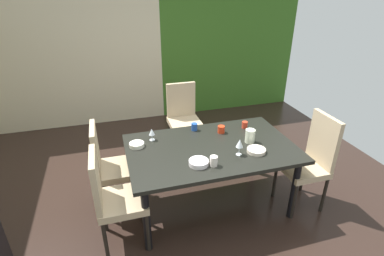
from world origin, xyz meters
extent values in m
cube|color=black|center=(0.00, 0.00, -0.01)|extent=(5.62, 5.47, 0.02)
cube|color=beige|center=(-1.30, 2.69, 1.25)|extent=(3.02, 0.10, 2.50)
cube|color=#35611E|center=(1.51, 2.69, 1.25)|extent=(2.60, 0.10, 2.50)
cube|color=black|center=(0.21, 0.01, 0.73)|extent=(1.74, 1.08, 0.04)
cylinder|color=black|center=(-0.57, 0.45, 0.36)|extent=(0.07, 0.07, 0.71)
cylinder|color=black|center=(0.98, 0.45, 0.36)|extent=(0.07, 0.07, 0.71)
cylinder|color=black|center=(-0.57, -0.43, 0.36)|extent=(0.07, 0.07, 0.71)
cylinder|color=black|center=(0.98, -0.43, 0.36)|extent=(0.07, 0.07, 0.71)
cube|color=tan|center=(-0.76, 0.28, 0.48)|extent=(0.44, 0.44, 0.07)
cube|color=tan|center=(-0.96, 0.28, 0.74)|extent=(0.05, 0.42, 0.53)
cylinder|color=black|center=(-0.57, 0.47, 0.22)|extent=(0.04, 0.04, 0.44)
cylinder|color=black|center=(-0.57, 0.09, 0.22)|extent=(0.04, 0.04, 0.44)
cylinder|color=black|center=(-0.95, 0.47, 0.22)|extent=(0.04, 0.04, 0.44)
cylinder|color=black|center=(-0.95, 0.09, 0.22)|extent=(0.04, 0.04, 0.44)
cube|color=tan|center=(-0.76, -0.27, 0.48)|extent=(0.44, 0.44, 0.07)
cube|color=tan|center=(-0.96, -0.27, 0.74)|extent=(0.05, 0.42, 0.53)
cylinder|color=black|center=(-0.57, -0.08, 0.22)|extent=(0.04, 0.04, 0.44)
cylinder|color=black|center=(-0.57, -0.46, 0.22)|extent=(0.04, 0.04, 0.44)
cylinder|color=black|center=(-0.95, -0.08, 0.22)|extent=(0.04, 0.04, 0.44)
cylinder|color=black|center=(-0.95, -0.46, 0.22)|extent=(0.04, 0.04, 0.44)
cube|color=tan|center=(1.17, -0.27, 0.48)|extent=(0.44, 0.44, 0.07)
cube|color=tan|center=(1.37, -0.27, 0.78)|extent=(0.05, 0.42, 0.60)
cylinder|color=black|center=(0.98, -0.46, 0.22)|extent=(0.04, 0.04, 0.44)
cylinder|color=black|center=(0.98, -0.08, 0.22)|extent=(0.04, 0.04, 0.44)
cylinder|color=black|center=(1.36, -0.46, 0.22)|extent=(0.04, 0.04, 0.44)
cylinder|color=black|center=(1.36, -0.08, 0.22)|extent=(0.04, 0.04, 0.44)
cube|color=tan|center=(0.24, 1.20, 0.48)|extent=(0.44, 0.44, 0.07)
cube|color=tan|center=(0.24, 1.40, 0.75)|extent=(0.42, 0.05, 0.54)
cylinder|color=black|center=(0.43, 1.01, 0.22)|extent=(0.04, 0.04, 0.44)
cylinder|color=black|center=(0.05, 1.01, 0.22)|extent=(0.04, 0.04, 0.44)
cylinder|color=black|center=(0.43, 1.39, 0.22)|extent=(0.04, 0.04, 0.44)
cylinder|color=black|center=(0.05, 1.39, 0.22)|extent=(0.04, 0.04, 0.44)
cylinder|color=silver|center=(0.42, -0.22, 0.76)|extent=(0.06, 0.06, 0.00)
cylinder|color=silver|center=(0.42, -0.22, 0.80)|extent=(0.01, 0.01, 0.08)
cone|color=silver|center=(0.42, -0.22, 0.88)|extent=(0.07, 0.07, 0.08)
cylinder|color=silver|center=(-0.36, 0.33, 0.76)|extent=(0.06, 0.06, 0.00)
cylinder|color=silver|center=(-0.36, 0.33, 0.79)|extent=(0.01, 0.01, 0.06)
cone|color=silver|center=(-0.36, 0.33, 0.85)|extent=(0.06, 0.06, 0.07)
cylinder|color=silver|center=(-0.54, 0.24, 0.77)|extent=(0.16, 0.16, 0.04)
cylinder|color=beige|center=(0.61, -0.22, 0.77)|extent=(0.19, 0.19, 0.04)
cylinder|color=white|center=(-0.02, -0.28, 0.78)|extent=(0.19, 0.19, 0.05)
cylinder|color=red|center=(0.42, 0.29, 0.79)|extent=(0.08, 0.08, 0.08)
cylinder|color=#224CA0|center=(0.15, 0.43, 0.80)|extent=(0.07, 0.07, 0.09)
cylinder|color=red|center=(0.73, 0.32, 0.79)|extent=(0.07, 0.07, 0.08)
cylinder|color=silver|center=(0.11, -0.33, 0.80)|extent=(0.07, 0.07, 0.10)
cylinder|color=silver|center=(0.63, -0.01, 0.83)|extent=(0.10, 0.10, 0.15)
cone|color=silver|center=(0.68, -0.01, 0.89)|extent=(0.04, 0.04, 0.03)
camera|label=1|loc=(-0.75, -2.54, 2.31)|focal=28.00mm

